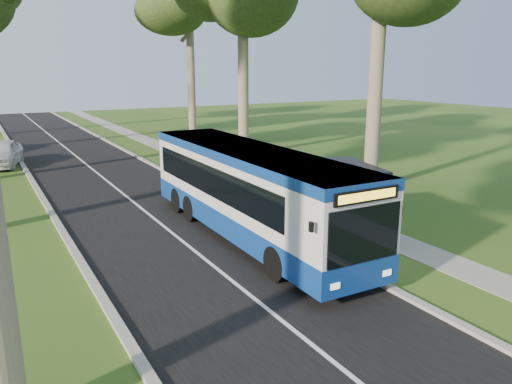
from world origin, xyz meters
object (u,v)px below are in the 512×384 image
(bus_shelter, at_px, (358,189))
(car_white, at_px, (2,153))
(bus, at_px, (250,192))
(litter_bin, at_px, (260,198))
(bus_stop_sign, at_px, (369,222))

(bus_shelter, distance_m, car_white, 23.33)
(bus, bearing_deg, litter_bin, 55.45)
(litter_bin, relative_size, car_white, 0.18)
(car_white, bearing_deg, bus, -55.39)
(bus_stop_sign, distance_m, litter_bin, 7.55)
(bus_stop_sign, height_order, bus_shelter, bus_shelter)
(bus, bearing_deg, bus_stop_sign, -67.79)
(bus, distance_m, bus_stop_sign, 4.59)
(litter_bin, bearing_deg, bus, -125.16)
(bus, distance_m, litter_bin, 4.09)
(bus_stop_sign, bearing_deg, litter_bin, 91.60)
(bus, relative_size, bus_shelter, 3.60)
(bus, relative_size, car_white, 2.57)
(bus_stop_sign, distance_m, bus_shelter, 2.63)
(litter_bin, bearing_deg, car_white, 119.99)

